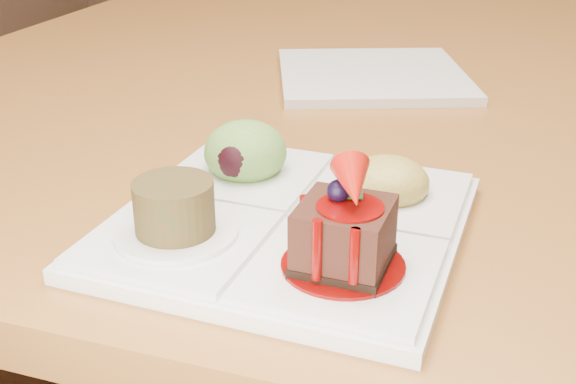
% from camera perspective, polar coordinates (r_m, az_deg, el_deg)
% --- Properties ---
extents(ground, '(6.00, 6.00, 0.00)m').
position_cam_1_polar(ground, '(1.61, 3.23, -14.21)').
color(ground, '#563218').
extents(dining_table, '(1.00, 1.80, 0.75)m').
position_cam_1_polar(dining_table, '(1.29, 3.97, 10.03)').
color(dining_table, brown).
rests_on(dining_table, ground).
extents(sampler_plate, '(0.27, 0.27, 0.10)m').
position_cam_1_polar(sampler_plate, '(0.56, -0.02, -1.16)').
color(sampler_plate, silver).
rests_on(sampler_plate, dining_table).
extents(second_plate, '(0.30, 0.30, 0.01)m').
position_cam_1_polar(second_plate, '(0.96, 6.64, 9.15)').
color(second_plate, silver).
rests_on(second_plate, dining_table).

